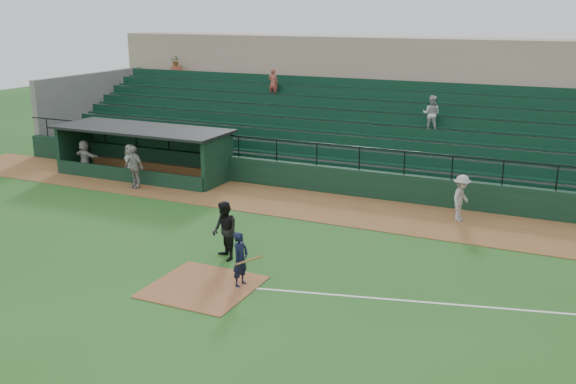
% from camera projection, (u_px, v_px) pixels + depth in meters
% --- Properties ---
extents(ground, '(90.00, 90.00, 0.00)m').
position_uv_depth(ground, '(220.00, 275.00, 20.07)').
color(ground, '#21521A').
rests_on(ground, ground).
extents(warning_track, '(40.00, 4.00, 0.03)m').
position_uv_depth(warning_track, '(318.00, 206.00, 27.05)').
color(warning_track, brown).
rests_on(warning_track, ground).
extents(home_plate_dirt, '(3.00, 3.00, 0.03)m').
position_uv_depth(home_plate_dirt, '(203.00, 287.00, 19.20)').
color(home_plate_dirt, brown).
rests_on(home_plate_dirt, ground).
extents(foul_line, '(17.49, 4.44, 0.01)m').
position_uv_depth(foul_line, '(492.00, 308.00, 17.87)').
color(foul_line, white).
rests_on(foul_line, ground).
extents(stadium_structure, '(38.00, 13.08, 6.40)m').
position_uv_depth(stadium_structure, '(380.00, 121.00, 33.80)').
color(stadium_structure, black).
rests_on(stadium_structure, ground).
extents(dugout, '(8.90, 3.20, 2.42)m').
position_uv_depth(dugout, '(149.00, 148.00, 32.01)').
color(dugout, black).
rests_on(dugout, ground).
extents(batter_at_plate, '(1.02, 0.69, 1.68)m').
position_uv_depth(batter_at_plate, '(240.00, 259.00, 19.07)').
color(batter_at_plate, black).
rests_on(batter_at_plate, ground).
extents(umpire, '(1.21, 1.17, 1.96)m').
position_uv_depth(umpire, '(225.00, 231.00, 21.10)').
color(umpire, black).
rests_on(umpire, ground).
extents(runner, '(0.86, 1.27, 1.81)m').
position_uv_depth(runner, '(461.00, 198.00, 24.94)').
color(runner, '#A49F99').
rests_on(runner, warning_track).
extents(dugout_player_a, '(1.22, 0.73, 1.95)m').
position_uv_depth(dugout_player_a, '(134.00, 167.00, 29.53)').
color(dugout_player_a, gray).
rests_on(dugout_player_a, warning_track).
extents(dugout_player_b, '(1.04, 0.90, 1.79)m').
position_uv_depth(dugout_player_b, '(131.00, 163.00, 30.75)').
color(dugout_player_b, gray).
rests_on(dugout_player_b, warning_track).
extents(dugout_player_c, '(1.64, 0.75, 1.70)m').
position_uv_depth(dugout_player_c, '(85.00, 157.00, 32.11)').
color(dugout_player_c, '#A9A49E').
rests_on(dugout_player_c, warning_track).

